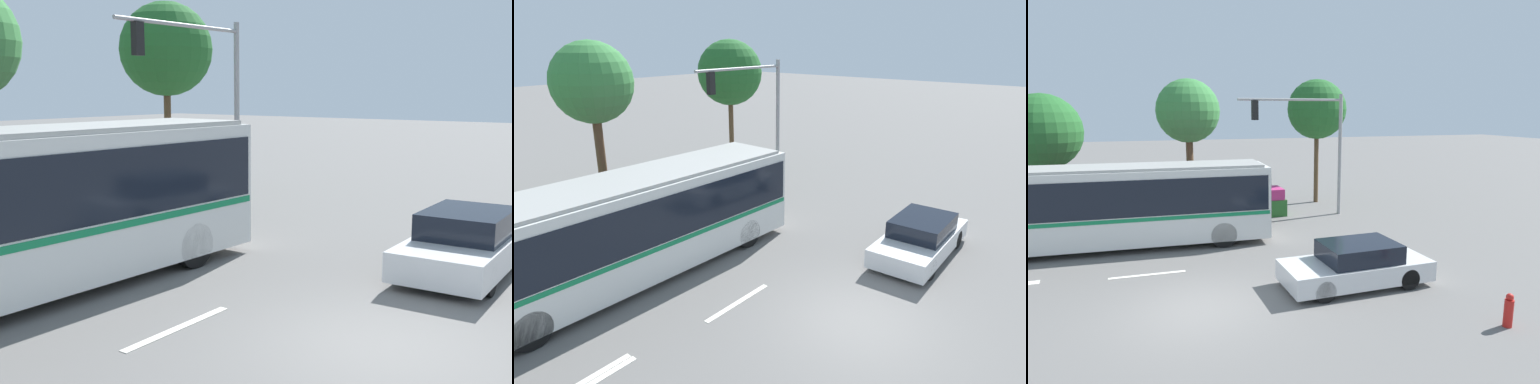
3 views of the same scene
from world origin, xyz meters
The scene contains 10 objects.
ground_plane centered at (0.00, 0.00, 0.00)m, with size 140.00×140.00×0.00m, color slate.
city_bus centered at (-2.40, 6.45, 1.80)m, with size 11.80×2.81×3.17m.
sedan_foreground centered at (4.74, 0.33, 0.63)m, with size 4.55×2.07×1.33m.
traffic_light_pole centered at (6.73, 9.16, 4.04)m, with size 5.28×0.24×6.04m.
flowering_hedge centered at (-0.05, 10.05, 0.67)m, with size 10.91×1.47×1.37m.
street_tree_left centered at (-5.91, 12.70, 4.20)m, with size 3.67×3.67×6.06m.
street_tree_centre centered at (1.08, 13.55, 5.17)m, with size 3.44×3.44×6.94m.
street_tree_right centered at (8.07, 12.29, 5.28)m, with size 3.32×3.32×6.96m.
fire_hydrant centered at (7.13, -3.19, 0.41)m, with size 0.22×0.22×0.86m.
lane_stripe_mid centered at (-1.33, 3.03, 0.01)m, with size 2.40×0.16×0.01m, color silver.
Camera 3 is at (-1.09, -11.18, 5.23)m, focal length 30.92 mm.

